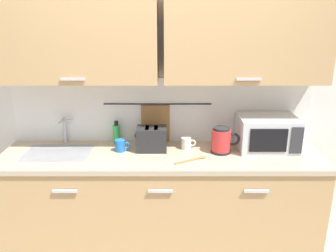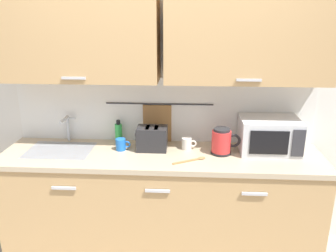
% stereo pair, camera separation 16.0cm
% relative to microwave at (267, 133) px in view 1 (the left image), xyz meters
% --- Properties ---
extents(counter_unit, '(2.53, 0.64, 0.90)m').
position_rel_microwave_xyz_m(counter_unit, '(-0.86, -0.11, -0.58)').
color(counter_unit, tan).
rests_on(counter_unit, ground).
extents(back_wall_assembly, '(3.70, 0.41, 2.50)m').
position_rel_microwave_xyz_m(back_wall_assembly, '(-0.85, 0.12, 0.49)').
color(back_wall_assembly, silver).
rests_on(back_wall_assembly, ground).
extents(sink_faucet, '(0.09, 0.17, 0.22)m').
position_rel_microwave_xyz_m(sink_faucet, '(-1.67, 0.12, 0.01)').
color(sink_faucet, '#B2B5BA').
rests_on(sink_faucet, counter_unit).
extents(microwave, '(0.46, 0.35, 0.27)m').
position_rel_microwave_xyz_m(microwave, '(0.00, 0.00, 0.00)').
color(microwave, silver).
rests_on(microwave, counter_unit).
extents(electric_kettle, '(0.23, 0.16, 0.21)m').
position_rel_microwave_xyz_m(electric_kettle, '(-0.38, -0.08, -0.03)').
color(electric_kettle, black).
rests_on(electric_kettle, counter_unit).
extents(dish_soap_bottle, '(0.06, 0.06, 0.20)m').
position_rel_microwave_xyz_m(dish_soap_bottle, '(-1.23, 0.13, -0.05)').
color(dish_soap_bottle, green).
rests_on(dish_soap_bottle, counter_unit).
extents(mug_near_sink, '(0.12, 0.08, 0.09)m').
position_rel_microwave_xyz_m(mug_near_sink, '(-1.18, -0.05, -0.09)').
color(mug_near_sink, blue).
rests_on(mug_near_sink, counter_unit).
extents(toaster, '(0.26, 0.17, 0.19)m').
position_rel_microwave_xyz_m(toaster, '(-0.93, -0.03, -0.04)').
color(toaster, '#232326').
rests_on(toaster, counter_unit).
extents(mug_by_kettle, '(0.12, 0.08, 0.09)m').
position_rel_microwave_xyz_m(mug_by_kettle, '(-0.65, -0.00, -0.09)').
color(mug_by_kettle, silver).
rests_on(mug_by_kettle, counter_unit).
extents(wooden_spoon, '(0.26, 0.16, 0.01)m').
position_rel_microwave_xyz_m(wooden_spoon, '(-0.60, -0.23, -0.13)').
color(wooden_spoon, '#9E7042').
rests_on(wooden_spoon, counter_unit).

